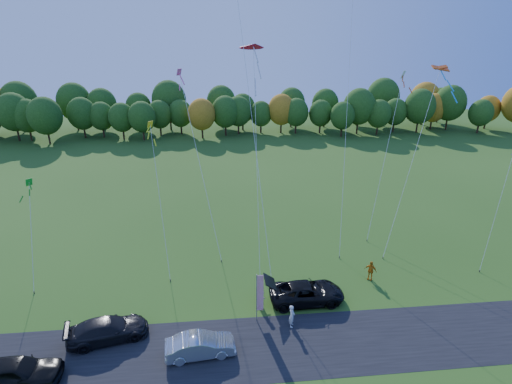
{
  "coord_description": "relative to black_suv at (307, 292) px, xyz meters",
  "views": [
    {
      "loc": [
        -3.03,
        -24.46,
        19.07
      ],
      "look_at": [
        0.0,
        6.0,
        7.0
      ],
      "focal_mm": 28.0,
      "sensor_mm": 36.0,
      "label": 1
    }
  ],
  "objects": [
    {
      "name": "kite_diamond_pink",
      "position": [
        -8.0,
        9.74,
        7.3
      ],
      "size": [
        3.75,
        7.27,
        16.56
      ],
      "color": "#4C3F33",
      "rests_on": "ground"
    },
    {
      "name": "kite_parafoil_orange",
      "position": [
        6.06,
        12.48,
        14.1
      ],
      "size": [
        5.18,
        13.64,
        30.11
      ],
      "color": "#4C3F33",
      "rests_on": "ground"
    },
    {
      "name": "ground",
      "position": [
        -3.35,
        -0.49,
        -0.79
      ],
      "size": [
        160.0,
        160.0,
        0.0
      ],
      "primitive_type": "plane",
      "color": "#274C14"
    },
    {
      "name": "black_suv",
      "position": [
        0.0,
        0.0,
        0.0
      ],
      "size": [
        5.76,
        2.78,
        1.58
      ],
      "primitive_type": "imported",
      "rotation": [
        0.0,
        0.0,
        1.6
      ],
      "color": "black",
      "rests_on": "ground"
    },
    {
      "name": "silver_sedan",
      "position": [
        -7.93,
        -4.75,
        -0.07
      ],
      "size": [
        4.54,
        1.99,
        1.45
      ],
      "primitive_type": "imported",
      "rotation": [
        0.0,
        0.0,
        1.68
      ],
      "color": "#B8B9BD",
      "rests_on": "ground"
    },
    {
      "name": "dark_truck_b",
      "position": [
        -18.52,
        -6.03,
        0.08
      ],
      "size": [
        5.21,
        2.28,
        1.75
      ],
      "primitive_type": "imported",
      "rotation": [
        0.0,
        0.0,
        1.61
      ],
      "color": "black",
      "rests_on": "ground"
    },
    {
      "name": "kite_diamond_white",
      "position": [
        10.53,
        12.45,
        6.95
      ],
      "size": [
        5.65,
        7.95,
        16.08
      ],
      "color": "#4C3F33",
      "rests_on": "ground"
    },
    {
      "name": "asphalt_strip",
      "position": [
        -3.35,
        -4.49,
        -0.79
      ],
      "size": [
        90.0,
        6.0,
        0.01
      ],
      "primitive_type": "cube",
      "color": "black",
      "rests_on": "ground"
    },
    {
      "name": "feather_flag",
      "position": [
        -3.84,
        -1.83,
        1.56
      ],
      "size": [
        0.51,
        0.09,
        3.85
      ],
      "color": "#999999",
      "rests_on": "ground"
    },
    {
      "name": "person_tailgate_a",
      "position": [
        -1.65,
        -2.66,
        0.06
      ],
      "size": [
        0.53,
        0.69,
        1.7
      ],
      "primitive_type": "imported",
      "rotation": [
        0.0,
        0.0,
        1.35
      ],
      "color": "silver",
      "rests_on": "ground"
    },
    {
      "name": "kite_diamond_yellow",
      "position": [
        -11.29,
        6.2,
        5.5
      ],
      "size": [
        1.73,
        5.36,
        12.76
      ],
      "color": "#4C3F33",
      "rests_on": "ground"
    },
    {
      "name": "kite_diamond_blue_low",
      "position": [
        17.12,
        3.86,
        4.25
      ],
      "size": [
        3.19,
        3.17,
        10.45
      ],
      "color": "#4C3F33",
      "rests_on": "ground"
    },
    {
      "name": "person_east",
      "position": [
        5.91,
        2.37,
        0.07
      ],
      "size": [
        1.06,
        0.93,
        1.71
      ],
      "primitive_type": "imported",
      "rotation": [
        0.0,
        0.0,
        -0.63
      ],
      "color": "#C87612",
      "rests_on": "ground"
    },
    {
      "name": "kite_parafoil_rainbow",
      "position": [
        11.73,
        9.15,
        7.4
      ],
      "size": [
        8.56,
        7.98,
        16.78
      ],
      "color": "#4C3F33",
      "rests_on": "ground"
    },
    {
      "name": "kite_delta_blue",
      "position": [
        -3.72,
        7.15,
        13.76
      ],
      "size": [
        4.15,
        12.13,
        29.75
      ],
      "color": "#4C3F33",
      "rests_on": "ground"
    },
    {
      "name": "person_tailgate_b",
      "position": [
        -3.48,
        -0.16,
        0.05
      ],
      "size": [
        0.96,
        1.03,
        1.69
      ],
      "primitive_type": "imported",
      "rotation": [
        0.0,
        0.0,
        1.05
      ],
      "color": "gray",
      "rests_on": "ground"
    },
    {
      "name": "dark_truck_a",
      "position": [
        -14.12,
        -2.69,
        -0.03
      ],
      "size": [
        5.59,
        3.3,
        1.52
      ],
      "primitive_type": "imported",
      "rotation": [
        0.0,
        0.0,
        1.81
      ],
      "color": "black",
      "rests_on": "ground"
    },
    {
      "name": "kite_delta_red",
      "position": [
        -3.04,
        8.48,
        11.03
      ],
      "size": [
        2.33,
        8.99,
        19.49
      ],
      "color": "#4C3F33",
      "rests_on": "ground"
    },
    {
      "name": "kite_diamond_green",
      "position": [
        -21.38,
        5.04,
        3.94
      ],
      "size": [
        1.08,
        4.08,
        8.78
      ],
      "color": "#4C3F33",
      "rests_on": "ground"
    },
    {
      "name": "tree_line",
      "position": [
        -3.35,
        54.51,
        -0.79
      ],
      "size": [
        116.0,
        12.0,
        10.0
      ],
      "primitive_type": null,
      "color": "#1E4711",
      "rests_on": "ground"
    }
  ]
}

